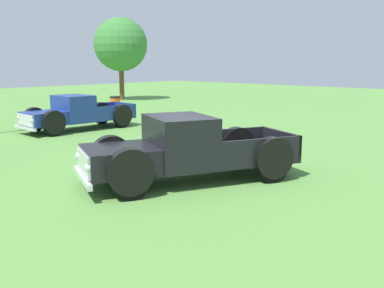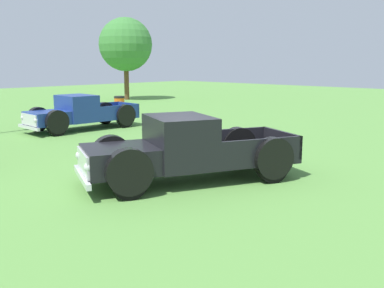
{
  "view_description": "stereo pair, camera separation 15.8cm",
  "coord_description": "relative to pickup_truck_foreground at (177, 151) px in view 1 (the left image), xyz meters",
  "views": [
    {
      "loc": [
        -7.77,
        -7.58,
        2.82
      ],
      "look_at": [
        -0.28,
        -0.62,
        0.9
      ],
      "focal_mm": 40.97,
      "sensor_mm": 36.0,
      "label": 1
    },
    {
      "loc": [
        -7.66,
        -7.7,
        2.82
      ],
      "look_at": [
        -0.28,
        -0.62,
        0.9
      ],
      "focal_mm": 40.97,
      "sensor_mm": 36.0,
      "label": 2
    }
  ],
  "objects": [
    {
      "name": "ground_plane",
      "position": [
        0.62,
        0.46,
        -0.75
      ],
      "size": [
        80.0,
        80.0,
        0.0
      ],
      "primitive_type": "plane",
      "color": "#5B9342"
    },
    {
      "name": "pickup_truck_foreground",
      "position": [
        0.0,
        0.0,
        0.0
      ],
      "size": [
        5.46,
        3.76,
        1.58
      ],
      "color": "black",
      "rests_on": "ground_plane"
    },
    {
      "name": "pickup_truck_behind_right",
      "position": [
        2.72,
        8.84,
        -0.06
      ],
      "size": [
        4.86,
        2.02,
        1.47
      ],
      "color": "navy",
      "rests_on": "ground_plane"
    },
    {
      "name": "trash_can",
      "position": [
        7.76,
        12.58,
        -0.27
      ],
      "size": [
        0.59,
        0.59,
        0.95
      ],
      "color": "orange",
      "rests_on": "ground_plane"
    },
    {
      "name": "oak_tree_east",
      "position": [
        13.61,
        19.43,
        3.33
      ],
      "size": [
        3.96,
        3.96,
        6.08
      ],
      "color": "brown",
      "rests_on": "ground_plane"
    }
  ]
}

